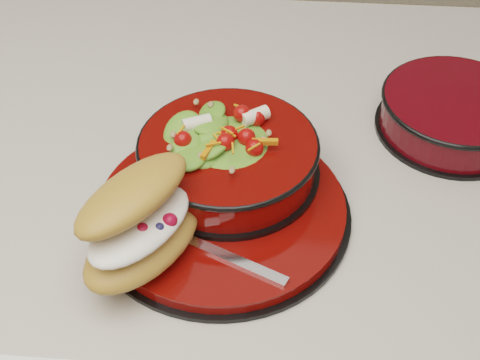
# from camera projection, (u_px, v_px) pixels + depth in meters

# --- Properties ---
(island_counter) EXTENTS (1.24, 0.74, 0.90)m
(island_counter) POSITION_uv_depth(u_px,v_px,m) (143.00, 318.00, 1.21)
(island_counter) COLOR silver
(island_counter) RESTS_ON ground
(dinner_plate) EXTENTS (0.30, 0.30, 0.02)m
(dinner_plate) POSITION_uv_depth(u_px,v_px,m) (222.00, 209.00, 0.78)
(dinner_plate) COLOR black
(dinner_plate) RESTS_ON island_counter
(salad_bowl) EXTENTS (0.22, 0.22, 0.09)m
(salad_bowl) POSITION_uv_depth(u_px,v_px,m) (228.00, 151.00, 0.79)
(salad_bowl) COLOR black
(salad_bowl) RESTS_ON dinner_plate
(croissant) EXTENTS (0.15, 0.19, 0.09)m
(croissant) POSITION_uv_depth(u_px,v_px,m) (141.00, 223.00, 0.69)
(croissant) COLOR #BC8139
(croissant) RESTS_ON dinner_plate
(fork) EXTENTS (0.16, 0.09, 0.00)m
(fork) POSITION_uv_depth(u_px,v_px,m) (212.00, 250.00, 0.73)
(fork) COLOR silver
(fork) RESTS_ON dinner_plate
(extra_bowl) EXTENTS (0.20, 0.20, 0.05)m
(extra_bowl) POSITION_uv_depth(u_px,v_px,m) (455.00, 112.00, 0.89)
(extra_bowl) COLOR black
(extra_bowl) RESTS_ON island_counter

